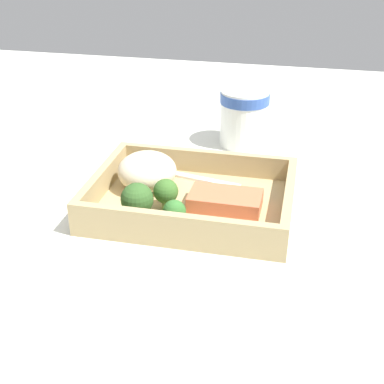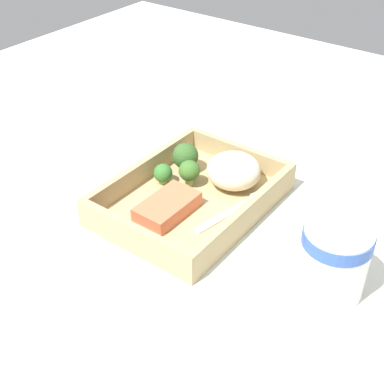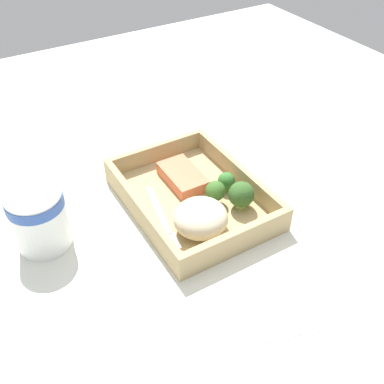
# 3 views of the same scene
# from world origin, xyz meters

# --- Properties ---
(ground_plane) EXTENTS (1.60, 1.60, 0.02)m
(ground_plane) POSITION_xyz_m (0.00, 0.00, -0.01)
(ground_plane) COLOR silver
(takeout_tray) EXTENTS (0.28, 0.21, 0.01)m
(takeout_tray) POSITION_xyz_m (0.00, 0.00, 0.01)
(takeout_tray) COLOR tan
(takeout_tray) RESTS_ON ground_plane
(tray_rim) EXTENTS (0.28, 0.21, 0.04)m
(tray_rim) POSITION_xyz_m (0.00, 0.00, 0.03)
(tray_rim) COLOR tan
(tray_rim) RESTS_ON takeout_tray
(salmon_fillet) EXTENTS (0.10, 0.06, 0.02)m
(salmon_fillet) POSITION_xyz_m (-0.05, 0.01, 0.02)
(salmon_fillet) COLOR #DE6B46
(salmon_fillet) RESTS_ON takeout_tray
(mashed_potatoes) EXTENTS (0.09, 0.09, 0.05)m
(mashed_potatoes) POSITION_xyz_m (0.07, -0.03, 0.04)
(mashed_potatoes) COLOR beige
(mashed_potatoes) RESTS_ON takeout_tray
(broccoli_floret_1) EXTENTS (0.04, 0.04, 0.05)m
(broccoli_floret_1) POSITION_xyz_m (0.06, 0.06, 0.04)
(broccoli_floret_1) COLOR #8AA55A
(broccoli_floret_1) RESTS_ON takeout_tray
(broccoli_floret_2) EXTENTS (0.03, 0.03, 0.04)m
(broccoli_floret_2) POSITION_xyz_m (0.03, 0.03, 0.04)
(broccoli_floret_2) COLOR #819854
(broccoli_floret_2) RESTS_ON takeout_tray
(broccoli_floret_3) EXTENTS (0.03, 0.03, 0.03)m
(broccoli_floret_3) POSITION_xyz_m (0.01, 0.06, 0.03)
(broccoli_floret_3) COLOR #88AB5F
(broccoli_floret_3) RESTS_ON takeout_tray
(fork) EXTENTS (0.16, 0.05, 0.00)m
(fork) POSITION_xyz_m (0.03, -0.07, 0.01)
(fork) COLOR white
(fork) RESTS_ON takeout_tray
(paper_cup) EXTENTS (0.09, 0.09, 0.10)m
(paper_cup) POSITION_xyz_m (-0.04, -0.25, 0.06)
(paper_cup) COLOR white
(paper_cup) RESTS_ON ground_plane
(receipt_slip) EXTENTS (0.13, 0.17, 0.00)m
(receipt_slip) POSITION_xyz_m (0.25, 0.00, 0.00)
(receipt_slip) COLOR white
(receipt_slip) RESTS_ON ground_plane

